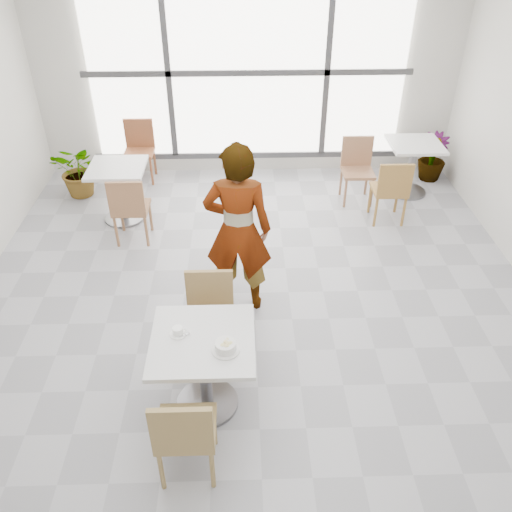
{
  "coord_description": "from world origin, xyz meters",
  "views": [
    {
      "loc": [
        -0.11,
        -3.97,
        3.56
      ],
      "look_at": [
        0.0,
        -0.3,
        1.0
      ],
      "focal_mm": 36.76,
      "sensor_mm": 36.0,
      "label": 1
    }
  ],
  "objects_px": {
    "coffee_cup": "(178,331)",
    "bg_table_left": "(120,185)",
    "bg_chair_right_far": "(357,165)",
    "bg_table_right": "(412,161)",
    "bg_chair_right_near": "(391,188)",
    "person": "(238,230)",
    "bg_chair_left_near": "(129,206)",
    "oatmeal_bowl": "(226,346)",
    "plant_left": "(80,170)",
    "main_table": "(204,360)",
    "bg_chair_left_far": "(139,146)",
    "chair_far": "(210,312)",
    "plant_right": "(432,157)",
    "chair_near": "(185,432)"
  },
  "relations": [
    {
      "from": "coffee_cup",
      "to": "bg_table_left",
      "type": "bearing_deg",
      "value": 109.0
    },
    {
      "from": "bg_chair_right_far",
      "to": "bg_table_right",
      "type": "bearing_deg",
      "value": 9.87
    },
    {
      "from": "bg_table_left",
      "to": "bg_chair_right_near",
      "type": "relative_size",
      "value": 0.86
    },
    {
      "from": "person",
      "to": "bg_chair_left_near",
      "type": "bearing_deg",
      "value": -38.56
    },
    {
      "from": "oatmeal_bowl",
      "to": "plant_left",
      "type": "distance_m",
      "value": 4.46
    },
    {
      "from": "main_table",
      "to": "bg_table_right",
      "type": "distance_m",
      "value": 4.59
    },
    {
      "from": "bg_table_left",
      "to": "bg_table_right",
      "type": "distance_m",
      "value": 3.98
    },
    {
      "from": "person",
      "to": "bg_chair_right_near",
      "type": "xyz_separation_m",
      "value": [
        1.92,
        1.58,
        -0.4
      ]
    },
    {
      "from": "bg_chair_left_far",
      "to": "coffee_cup",
      "type": "bearing_deg",
      "value": -77.05
    },
    {
      "from": "coffee_cup",
      "to": "bg_chair_left_far",
      "type": "distance_m",
      "value": 4.39
    },
    {
      "from": "chair_far",
      "to": "bg_chair_left_near",
      "type": "height_order",
      "value": "same"
    },
    {
      "from": "person",
      "to": "plant_left",
      "type": "xyz_separation_m",
      "value": [
        -2.2,
        2.46,
        -0.51
      ]
    },
    {
      "from": "plant_right",
      "to": "bg_table_left",
      "type": "bearing_deg",
      "value": -166.63
    },
    {
      "from": "oatmeal_bowl",
      "to": "chair_near",
      "type": "bearing_deg",
      "value": -118.37
    },
    {
      "from": "main_table",
      "to": "plant_left",
      "type": "xyz_separation_m",
      "value": [
        -1.92,
        3.78,
        -0.14
      ]
    },
    {
      "from": "oatmeal_bowl",
      "to": "plant_right",
      "type": "relative_size",
      "value": 0.3
    },
    {
      "from": "bg_chair_left_near",
      "to": "plant_left",
      "type": "relative_size",
      "value": 1.14
    },
    {
      "from": "main_table",
      "to": "chair_far",
      "type": "relative_size",
      "value": 0.92
    },
    {
      "from": "coffee_cup",
      "to": "bg_chair_left_near",
      "type": "xyz_separation_m",
      "value": [
        -0.83,
        2.48,
        -0.28
      ]
    },
    {
      "from": "bg_chair_left_near",
      "to": "plant_right",
      "type": "xyz_separation_m",
      "value": [
        4.15,
        1.6,
        -0.15
      ]
    },
    {
      "from": "chair_far",
      "to": "person",
      "type": "relative_size",
      "value": 0.49
    },
    {
      "from": "bg_chair_left_far",
      "to": "bg_chair_right_far",
      "type": "bearing_deg",
      "value": -13.64
    },
    {
      "from": "coffee_cup",
      "to": "oatmeal_bowl",
      "type": "bearing_deg",
      "value": -26.69
    },
    {
      "from": "person",
      "to": "bg_table_left",
      "type": "height_order",
      "value": "person"
    },
    {
      "from": "bg_chair_left_far",
      "to": "bg_chair_right_far",
      "type": "distance_m",
      "value": 3.16
    },
    {
      "from": "oatmeal_bowl",
      "to": "bg_table_left",
      "type": "distance_m",
      "value": 3.54
    },
    {
      "from": "bg_chair_right_near",
      "to": "bg_chair_right_far",
      "type": "bearing_deg",
      "value": -65.96
    },
    {
      "from": "bg_chair_right_far",
      "to": "oatmeal_bowl",
      "type": "bearing_deg",
      "value": -114.85
    },
    {
      "from": "main_table",
      "to": "chair_near",
      "type": "xyz_separation_m",
      "value": [
        -0.1,
        -0.65,
        -0.02
      ]
    },
    {
      "from": "bg_chair_left_far",
      "to": "bg_chair_right_near",
      "type": "distance_m",
      "value": 3.66
    },
    {
      "from": "bg_chair_left_near",
      "to": "bg_table_left",
      "type": "bearing_deg",
      "value": -68.66
    },
    {
      "from": "main_table",
      "to": "coffee_cup",
      "type": "distance_m",
      "value": 0.32
    },
    {
      "from": "bg_chair_right_near",
      "to": "main_table",
      "type": "bearing_deg",
      "value": 52.82
    },
    {
      "from": "oatmeal_bowl",
      "to": "bg_chair_left_near",
      "type": "height_order",
      "value": "bg_chair_left_near"
    },
    {
      "from": "bg_table_left",
      "to": "bg_chair_right_far",
      "type": "bearing_deg",
      "value": 8.73
    },
    {
      "from": "oatmeal_bowl",
      "to": "person",
      "type": "bearing_deg",
      "value": 86.23
    },
    {
      "from": "bg_chair_right_far",
      "to": "chair_far",
      "type": "bearing_deg",
      "value": -122.28
    },
    {
      "from": "main_table",
      "to": "plant_right",
      "type": "relative_size",
      "value": 1.13
    },
    {
      "from": "bg_table_left",
      "to": "bg_chair_right_far",
      "type": "height_order",
      "value": "bg_chair_right_far"
    },
    {
      "from": "chair_near",
      "to": "plant_right",
      "type": "bearing_deg",
      "value": -124.05
    },
    {
      "from": "bg_chair_left_far",
      "to": "plant_right",
      "type": "height_order",
      "value": "bg_chair_left_far"
    },
    {
      "from": "chair_far",
      "to": "oatmeal_bowl",
      "type": "distance_m",
      "value": 0.81
    },
    {
      "from": "chair_near",
      "to": "bg_chair_right_far",
      "type": "bearing_deg",
      "value": -115.3
    },
    {
      "from": "bg_table_right",
      "to": "bg_chair_right_far",
      "type": "xyz_separation_m",
      "value": [
        -0.8,
        -0.14,
        0.01
      ]
    },
    {
      "from": "chair_far",
      "to": "bg_chair_left_far",
      "type": "height_order",
      "value": "same"
    },
    {
      "from": "plant_left",
      "to": "bg_table_left",
      "type": "bearing_deg",
      "value": -45.01
    },
    {
      "from": "bg_chair_left_near",
      "to": "person",
      "type": "bearing_deg",
      "value": 136.81
    },
    {
      "from": "bg_table_left",
      "to": "plant_right",
      "type": "distance_m",
      "value": 4.49
    },
    {
      "from": "oatmeal_bowl",
      "to": "bg_chair_right_far",
      "type": "bearing_deg",
      "value": 65.15
    },
    {
      "from": "person",
      "to": "bg_chair_left_far",
      "type": "bearing_deg",
      "value": -59.65
    }
  ]
}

